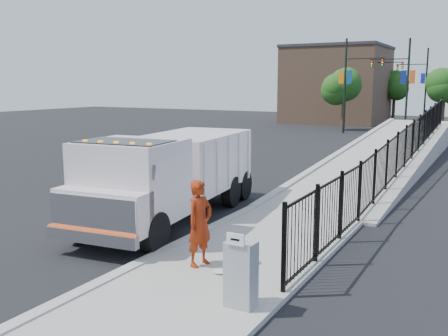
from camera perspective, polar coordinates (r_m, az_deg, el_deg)
The scene contains 18 objects.
ground at distance 13.62m, azimuth -4.05°, elevation -8.54°, with size 120.00×120.00×0.00m, color black.
sidewalk at distance 11.05m, azimuth -1.26°, elevation -12.60°, with size 3.55×12.00×0.12m, color #9E998E.
curb at distance 12.07m, azimuth -9.32°, elevation -10.68°, with size 0.30×12.00×0.16m, color #ADAAA3.
ramp at distance 27.62m, azimuth 18.27°, elevation 0.30°, with size 3.95×24.00×1.70m, color #9E998E.
iron_fence at distance 23.35m, azimuth 19.95°, elevation 0.81°, with size 0.10×28.00×1.80m, color black.
truck at distance 15.46m, azimuth -6.41°, elevation -0.39°, with size 3.51×8.38×2.79m.
worker at distance 11.40m, azimuth -2.77°, elevation -6.31°, with size 0.72×0.48×1.99m, color maroon.
utility_cabinet at distance 9.47m, azimuth 1.94°, elevation -12.04°, with size 0.55×0.40×1.25m, color gray.
arrow_sign at distance 9.04m, azimuth 1.32°, elevation -8.16°, with size 0.35×0.04×0.22m, color white.
debris at distance 11.22m, azimuth -0.38°, elevation -11.69°, with size 0.34×0.34×0.08m, color silver.
light_pole_0 at distance 44.29m, azimuth 14.06°, elevation 9.50°, with size 3.77×0.22×8.00m.
light_pole_1 at distance 45.50m, azimuth 19.86°, elevation 9.21°, with size 3.78×0.22×8.00m.
light_pole_2 at distance 52.79m, azimuth 16.65°, elevation 9.36°, with size 3.77×0.22×8.00m.
light_pole_3 at distance 58.60m, azimuth 21.79°, elevation 9.07°, with size 3.78×0.22×8.00m.
tree_0 at distance 46.62m, azimuth 13.59°, elevation 9.02°, with size 3.08×3.08×5.54m.
tree_1 at distance 51.13m, azimuth 23.88°, elevation 8.48°, with size 2.72×2.72×5.36m.
tree_2 at distance 59.91m, azimuth 18.93°, elevation 8.84°, with size 3.02×3.02×5.51m.
building at distance 57.15m, azimuth 12.78°, elevation 9.14°, with size 10.00×10.00×8.00m, color #8C664C.
Camera 1 is at (7.09, -10.84, 4.24)m, focal length 40.00 mm.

